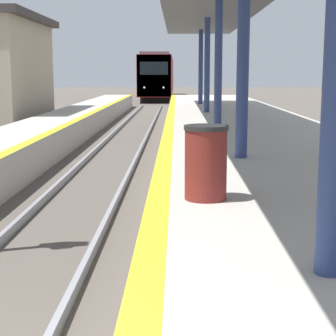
% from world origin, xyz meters
% --- Properties ---
extents(train, '(2.87, 22.90, 4.28)m').
position_xyz_m(train, '(0.00, 55.06, 2.18)').
color(train, black).
rests_on(train, ground).
extents(trash_bin, '(0.57, 0.57, 0.97)m').
position_xyz_m(trash_bin, '(2.27, 4.37, 1.38)').
color(trash_bin, maroon).
rests_on(trash_bin, platform_right).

